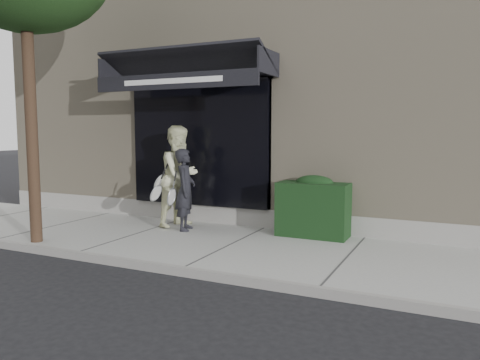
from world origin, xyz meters
The scene contains 7 objects.
ground centered at (0.00, 0.00, 0.00)m, with size 80.00×80.00×0.00m, color black.
sidewalk centered at (0.00, 0.00, 0.06)m, with size 20.00×3.00×0.12m, color gray.
curb centered at (0.00, -1.55, 0.07)m, with size 20.00×0.10×0.14m, color gray.
building_facade centered at (-0.01, 4.96, 2.74)m, with size 14.30×8.04×5.64m.
hedge centered at (1.10, 1.25, 0.66)m, with size 1.30×0.70×1.14m.
pedestrian_front centered at (-1.34, 0.66, 0.92)m, with size 0.83×0.85×1.60m.
pedestrian_back centered at (-1.63, 0.95, 1.15)m, with size 0.94×1.12×2.06m.
Camera 1 is at (3.53, -7.09, 2.07)m, focal length 35.00 mm.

